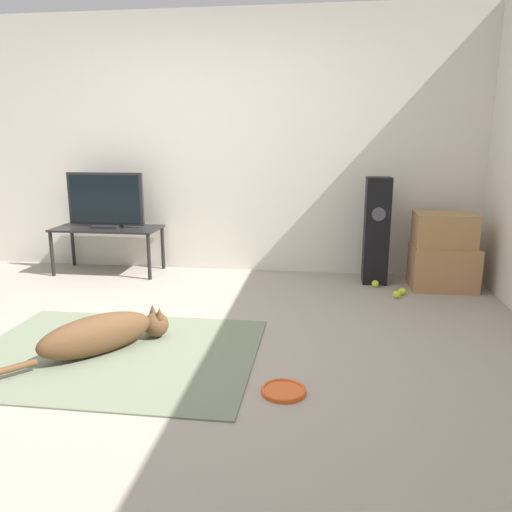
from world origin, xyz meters
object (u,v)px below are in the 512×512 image
object	(u,v)px
tv_stand	(108,232)
cardboard_box_upper	(444,230)
tennis_ball_by_boxes	(402,291)
tennis_ball_loose_on_carpet	(375,284)
dog	(104,334)
floor_speaker	(376,231)
tv	(106,201)
cardboard_box_lower	(443,267)
tennis_ball_near_speaker	(397,294)
frisbee	(284,391)

from	to	relation	value
tv_stand	cardboard_box_upper	bearing A→B (deg)	-2.25
tennis_ball_by_boxes	tennis_ball_loose_on_carpet	size ratio (longest dim) A/B	1.00
dog	tennis_ball_loose_on_carpet	distance (m)	2.53
tennis_ball_loose_on_carpet	tennis_ball_by_boxes	bearing A→B (deg)	-45.37
floor_speaker	tv_stand	distance (m)	2.66
tv_stand	tv	xyz separation A→B (m)	(0.00, 0.00, 0.32)
cardboard_box_lower	tennis_ball_near_speaker	distance (m)	0.60
tennis_ball_near_speaker	tv_stand	bearing A→B (deg)	169.97
tennis_ball_near_speaker	tennis_ball_loose_on_carpet	bearing A→B (deg)	116.15
tennis_ball_loose_on_carpet	tennis_ball_near_speaker	bearing A→B (deg)	-63.85
tennis_ball_near_speaker	tennis_ball_loose_on_carpet	size ratio (longest dim) A/B	1.00
dog	frisbee	world-z (taller)	dog
cardboard_box_lower	tennis_ball_near_speaker	bearing A→B (deg)	-141.31
cardboard_box_lower	tennis_ball_near_speaker	xyz separation A→B (m)	(-0.45, -0.36, -0.16)
cardboard_box_upper	tennis_ball_near_speaker	distance (m)	0.76
tv	tennis_ball_loose_on_carpet	world-z (taller)	tv
frisbee	tv_stand	bearing A→B (deg)	131.00
floor_speaker	tv	size ratio (longest dim) A/B	1.28
dog	tennis_ball_loose_on_carpet	world-z (taller)	dog
tennis_ball_by_boxes	tennis_ball_loose_on_carpet	world-z (taller)	same
cardboard_box_upper	tennis_ball_loose_on_carpet	size ratio (longest dim) A/B	7.86
frisbee	tennis_ball_loose_on_carpet	size ratio (longest dim) A/B	3.73
floor_speaker	dog	bearing A→B (deg)	-134.59
tennis_ball_by_boxes	cardboard_box_upper	bearing A→B (deg)	36.43
tv_stand	tennis_ball_loose_on_carpet	size ratio (longest dim) A/B	16.05
cardboard_box_lower	tv_stand	bearing A→B (deg)	177.60
tv	floor_speaker	bearing A→B (deg)	-0.55
tennis_ball_by_boxes	frisbee	bearing A→B (deg)	-115.61
tennis_ball_near_speaker	frisbee	bearing A→B (deg)	-115.19
frisbee	cardboard_box_upper	distance (m)	2.55
cardboard_box_lower	frisbee	bearing A→B (deg)	-121.04
cardboard_box_lower	cardboard_box_upper	world-z (taller)	cardboard_box_upper
frisbee	tennis_ball_by_boxes	world-z (taller)	tennis_ball_by_boxes
dog	tv_stand	bearing A→B (deg)	112.67
cardboard_box_upper	tennis_ball_loose_on_carpet	xyz separation A→B (m)	(-0.58, -0.06, -0.51)
frisbee	cardboard_box_lower	world-z (taller)	cardboard_box_lower
cardboard_box_lower	floor_speaker	size ratio (longest dim) A/B	0.57
floor_speaker	tv_stand	world-z (taller)	floor_speaker
cardboard_box_lower	tennis_ball_loose_on_carpet	bearing A→B (deg)	-175.01
cardboard_box_upper	tennis_ball_near_speaker	bearing A→B (deg)	-139.62
frisbee	cardboard_box_upper	world-z (taller)	cardboard_box_upper
tv_stand	tennis_ball_near_speaker	bearing A→B (deg)	-10.03
tv	tennis_ball_loose_on_carpet	distance (m)	2.75
tennis_ball_by_boxes	tennis_ball_near_speaker	world-z (taller)	same
frisbee	cardboard_box_lower	xyz separation A→B (m)	(1.28, 2.13, 0.18)
frisbee	tennis_ball_by_boxes	distance (m)	2.07
cardboard_box_lower	tv_stand	size ratio (longest dim) A/B	0.54
frisbee	tennis_ball_by_boxes	bearing A→B (deg)	64.39
cardboard_box_lower	tennis_ball_loose_on_carpet	world-z (taller)	cardboard_box_lower
cardboard_box_lower	tv_stand	distance (m)	3.27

